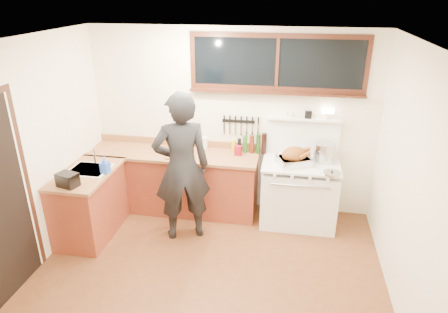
% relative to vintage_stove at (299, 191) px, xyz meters
% --- Properties ---
extents(ground_plane, '(4.00, 3.50, 0.02)m').
position_rel_vintage_stove_xyz_m(ground_plane, '(-1.00, -1.41, -0.48)').
color(ground_plane, '#592E17').
extents(room_shell, '(4.10, 3.60, 2.65)m').
position_rel_vintage_stove_xyz_m(room_shell, '(-1.00, -1.41, 1.18)').
color(room_shell, white).
rests_on(room_shell, ground).
extents(counter_back, '(2.44, 0.64, 1.00)m').
position_rel_vintage_stove_xyz_m(counter_back, '(-1.80, 0.04, -0.01)').
color(counter_back, maroon).
rests_on(counter_back, ground).
extents(counter_left, '(0.64, 1.09, 0.90)m').
position_rel_vintage_stove_xyz_m(counter_left, '(-2.70, -0.79, -0.01)').
color(counter_left, maroon).
rests_on(counter_left, ground).
extents(sink_unit, '(0.50, 0.45, 0.37)m').
position_rel_vintage_stove_xyz_m(sink_unit, '(-2.68, -0.71, 0.38)').
color(sink_unit, white).
rests_on(sink_unit, counter_left).
extents(vintage_stove, '(1.02, 0.74, 1.57)m').
position_rel_vintage_stove_xyz_m(vintage_stove, '(0.00, 0.00, 0.00)').
color(vintage_stove, white).
rests_on(vintage_stove, ground).
extents(back_window, '(2.32, 0.13, 0.77)m').
position_rel_vintage_stove_xyz_m(back_window, '(-0.40, 0.31, 1.60)').
color(back_window, black).
rests_on(back_window, room_shell).
extents(knife_strip, '(0.52, 0.03, 0.28)m').
position_rel_vintage_stove_xyz_m(knife_strip, '(-0.88, 0.32, 0.84)').
color(knife_strip, black).
rests_on(knife_strip, room_shell).
extents(man, '(0.84, 0.71, 1.96)m').
position_rel_vintage_stove_xyz_m(man, '(-1.48, -0.61, 0.51)').
color(man, black).
rests_on(man, ground).
extents(soap_bottle, '(0.11, 0.11, 0.21)m').
position_rel_vintage_stove_xyz_m(soap_bottle, '(-2.43, -0.76, 0.54)').
color(soap_bottle, blue).
rests_on(soap_bottle, counter_left).
extents(toaster, '(0.27, 0.22, 0.16)m').
position_rel_vintage_stove_xyz_m(toaster, '(-2.70, -1.17, 0.52)').
color(toaster, black).
rests_on(toaster, counter_left).
extents(cutting_board, '(0.49, 0.44, 0.14)m').
position_rel_vintage_stove_xyz_m(cutting_board, '(-1.68, -0.02, 0.49)').
color(cutting_board, '#96623B').
rests_on(cutting_board, counter_back).
extents(roast_turkey, '(0.51, 0.46, 0.24)m').
position_rel_vintage_stove_xyz_m(roast_turkey, '(-0.10, -0.08, 0.53)').
color(roast_turkey, silver).
rests_on(roast_turkey, vintage_stove).
extents(stockpot, '(0.33, 0.33, 0.26)m').
position_rel_vintage_stove_xyz_m(stockpot, '(0.29, 0.08, 0.56)').
color(stockpot, silver).
rests_on(stockpot, vintage_stove).
extents(saucepan, '(0.17, 0.28, 0.11)m').
position_rel_vintage_stove_xyz_m(saucepan, '(-0.00, 0.27, 0.49)').
color(saucepan, silver).
rests_on(saucepan, vintage_stove).
extents(pot_lid, '(0.29, 0.29, 0.04)m').
position_rel_vintage_stove_xyz_m(pot_lid, '(0.38, -0.30, 0.45)').
color(pot_lid, silver).
rests_on(pot_lid, vintage_stove).
extents(coffee_tin, '(0.10, 0.09, 0.14)m').
position_rel_vintage_stove_xyz_m(coffee_tin, '(-0.87, 0.10, 0.50)').
color(coffee_tin, maroon).
rests_on(coffee_tin, counter_back).
extents(pitcher, '(0.11, 0.11, 0.18)m').
position_rel_vintage_stove_xyz_m(pitcher, '(-1.38, 0.25, 0.52)').
color(pitcher, white).
rests_on(pitcher, counter_back).
extents(bottle_cluster, '(0.50, 0.07, 0.30)m').
position_rel_vintage_stove_xyz_m(bottle_cluster, '(-0.69, 0.22, 0.56)').
color(bottle_cluster, black).
rests_on(bottle_cluster, counter_back).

